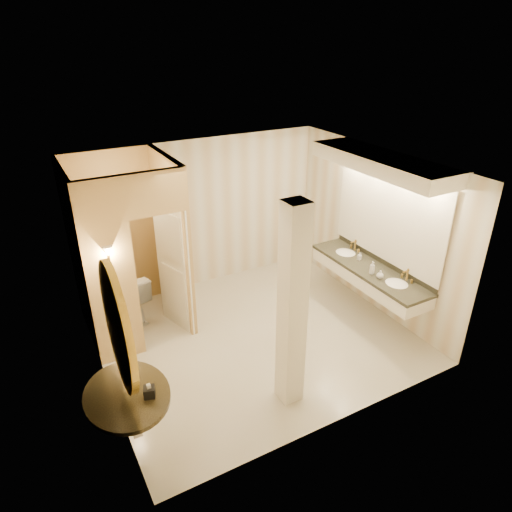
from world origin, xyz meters
The scene contains 16 objects.
floor centered at (0.00, 0.00, 0.00)m, with size 4.50×4.50×0.00m, color beige.
ceiling centered at (0.00, 0.00, 2.70)m, with size 4.50×4.50×0.00m, color white.
wall_back centered at (0.00, 2.00, 1.35)m, with size 4.50×0.02×2.70m, color silver.
wall_front centered at (0.00, -2.00, 1.35)m, with size 4.50×0.02×2.70m, color silver.
wall_left centered at (-2.25, 0.00, 1.35)m, with size 0.02×4.00×2.70m, color silver.
wall_right centered at (2.25, 0.00, 1.35)m, with size 0.02×4.00×2.70m, color silver.
toilet_closet centered at (-1.12, 0.97, 1.39)m, with size 1.50×1.55×2.70m.
wall_sconce centered at (-1.93, 0.43, 1.73)m, with size 0.14×0.14×0.42m.
vanity centered at (1.98, -0.31, 1.63)m, with size 0.75×2.44×2.09m.
console_shelf centered at (-2.21, -1.27, 1.35)m, with size 1.11×1.11×2.01m.
pillar centered at (-0.23, -1.35, 1.35)m, with size 0.27×0.27×2.70m, color white.
tissue_box centered at (-2.03, -1.42, 0.93)m, with size 0.12×0.12×0.12m, color black.
toilet centered at (-1.57, 1.42, 0.42)m, with size 0.47×0.82×0.83m, color white.
soap_bottle_a centered at (1.98, -0.02, 0.94)m, with size 0.06×0.06×0.13m, color beige.
soap_bottle_b centered at (1.84, -0.66, 0.94)m, with size 0.10×0.10×0.13m, color silver.
soap_bottle_c centered at (1.82, -0.49, 0.98)m, with size 0.08×0.08×0.21m, color #C6B28C.
Camera 1 is at (-2.80, -5.13, 4.31)m, focal length 32.00 mm.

